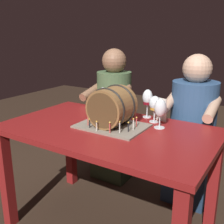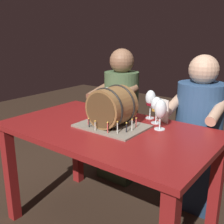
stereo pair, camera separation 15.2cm
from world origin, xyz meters
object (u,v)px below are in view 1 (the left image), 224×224
wine_glass_white (103,96)px  menu_card (160,109)px  dining_table (107,145)px  wine_glass_empty (160,108)px  wine_glass_amber (155,104)px  wine_glass_red (148,99)px  person_seated_left (114,122)px  person_seated_right (191,136)px  barrel_cake (112,108)px  wine_glass_rose (124,98)px

wine_glass_white → menu_card: wine_glass_white is taller
dining_table → wine_glass_white: 0.43m
wine_glass_empty → wine_glass_amber: (-0.08, 0.10, -0.01)m
wine_glass_white → wine_glass_empty: bearing=-10.9°
wine_glass_white → wine_glass_red: 0.34m
person_seated_left → person_seated_right: (0.72, 0.00, 0.01)m
barrel_cake → person_seated_left: 0.80m
dining_table → wine_glass_red: (0.12, 0.35, 0.26)m
barrel_cake → wine_glass_rose: size_ratio=2.32×
barrel_cake → wine_glass_red: barrel_cake is taller
wine_glass_white → wine_glass_rose: bearing=19.6°
wine_glass_empty → person_seated_left: bearing=143.2°
wine_glass_white → wine_glass_empty: size_ratio=1.02×
dining_table → person_seated_left: bearing=118.7°
barrel_cake → wine_glass_white: size_ratio=2.20×
wine_glass_red → person_seated_left: bearing=146.7°
dining_table → wine_glass_amber: wine_glass_amber is taller
wine_glass_empty → wine_glass_red: size_ratio=0.94×
dining_table → wine_glass_red: 0.45m
barrel_cake → wine_glass_amber: 0.31m
wine_glass_white → dining_table: bearing=-51.6°
dining_table → menu_card: 0.44m
wine_glass_red → wine_glass_amber: 0.11m
person_seated_right → wine_glass_amber: bearing=-112.2°
dining_table → person_seated_left: 0.76m
dining_table → barrel_cake: barrel_cake is taller
menu_card → person_seated_right: 0.45m
dining_table → wine_glass_empty: wine_glass_empty is taller
barrel_cake → wine_glass_rose: bearing=105.7°
person_seated_left → person_seated_right: 0.72m
wine_glass_red → person_seated_left: (-0.48, 0.31, -0.34)m
barrel_cake → wine_glass_amber: (0.19, 0.24, -0.00)m
dining_table → person_seated_right: person_seated_right is taller
wine_glass_white → person_seated_left: (-0.14, 0.38, -0.33)m
wine_glass_amber → menu_card: bearing=72.7°
barrel_cake → person_seated_right: bearing=61.1°
person_seated_left → dining_table: bearing=-61.3°
barrel_cake → person_seated_right: 0.78m
wine_glass_white → person_seated_right: size_ratio=0.16×
wine_glass_empty → person_seated_right: bearing=80.7°
wine_glass_red → wine_glass_rose: 0.18m
wine_glass_red → dining_table: bearing=-108.4°
wine_glass_white → menu_card: (0.44, 0.05, -0.05)m
wine_glass_white → wine_glass_amber: (0.42, -0.00, -0.00)m
wine_glass_red → person_seated_right: size_ratio=0.17×
wine_glass_rose → person_seated_right: bearing=37.8°
dining_table → wine_glass_amber: bearing=53.4°
wine_glass_amber → menu_card: wine_glass_amber is taller
dining_table → wine_glass_red: wine_glass_red is taller
barrel_cake → menu_card: bearing=55.0°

